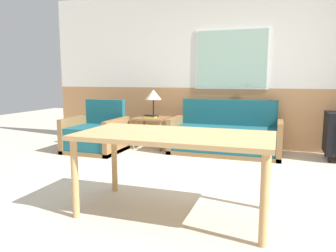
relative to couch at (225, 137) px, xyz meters
The scene contains 8 objects.
ground_plane 2.12m from the couch, 85.18° to the right, with size 16.00×16.00×0.00m, color beige.
wall_back 1.23m from the couch, 72.07° to the left, with size 7.20×0.09×2.70m.
couch is the anchor object (origin of this frame).
armchair 2.11m from the couch, 165.18° to the right, with size 0.87×0.80×0.83m.
side_table 1.29m from the couch, behind, with size 0.55×0.55×0.53m.
table_lamp 1.44m from the couch, behind, with size 0.29×0.29×0.47m.
book_stack 1.30m from the couch, behind, with size 0.20×0.15×0.05m.
dining_table 2.55m from the couch, 91.33° to the right, with size 1.67×0.83×0.72m.
Camera 1 is at (0.61, -3.08, 1.19)m, focal length 35.00 mm.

